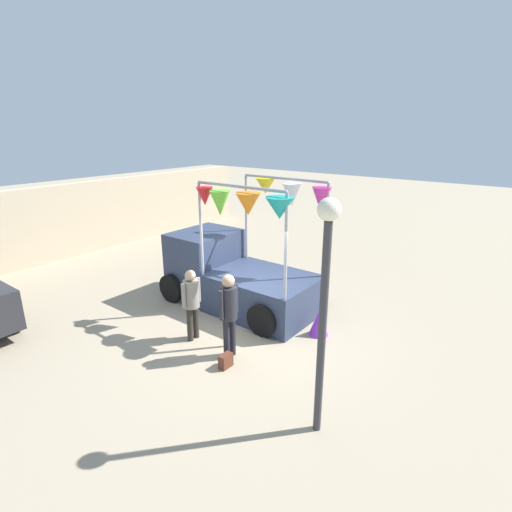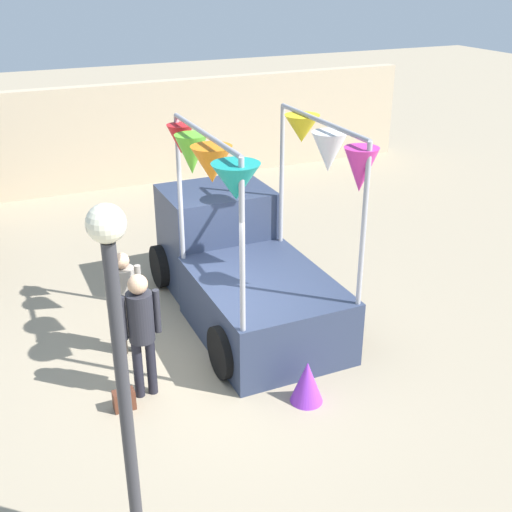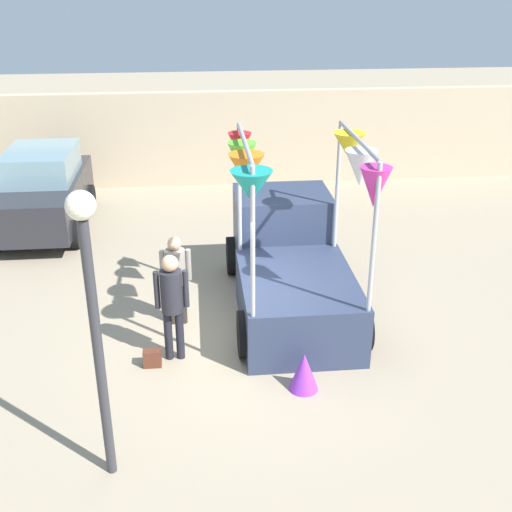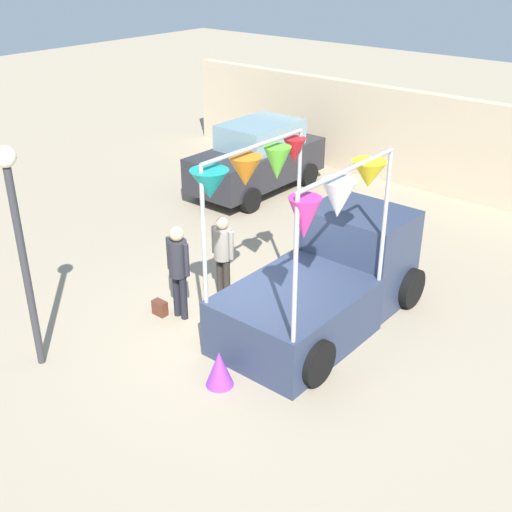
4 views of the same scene
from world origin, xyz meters
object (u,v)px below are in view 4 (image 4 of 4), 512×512
person_vendor (223,249)px  street_lamp (18,228)px  folded_kite_bundle_violet (219,369)px  person_customer (178,264)px  parked_car (258,157)px  handbag (160,308)px  vendor_truck (328,273)px

person_vendor → street_lamp: bearing=-102.4°
street_lamp → folded_kite_bundle_violet: (2.65, 1.44, -2.11)m
person_customer → person_vendor: 1.12m
parked_car → handbag: bearing=-65.8°
vendor_truck → person_customer: (-2.06, -1.67, 0.17)m
vendor_truck → handbag: 3.15m
handbag → folded_kite_bundle_violet: (2.25, -0.82, 0.16)m
person_customer → person_vendor: person_customer is taller
vendor_truck → street_lamp: bearing=-124.2°
parked_car → handbag: (2.75, -6.13, -0.80)m
folded_kite_bundle_violet → person_vendor: bearing=131.2°
parked_car → street_lamp: street_lamp is taller
street_lamp → folded_kite_bundle_violet: bearing=28.5°
person_customer → folded_kite_bundle_violet: person_customer is taller
street_lamp → person_vendor: bearing=77.6°
person_customer → handbag: bearing=-150.3°
handbag → street_lamp: 3.22m
person_customer → parked_car: bearing=117.6°
parked_car → person_vendor: size_ratio=2.46×
parked_car → person_customer: parked_car is taller
handbag → person_vendor: bearing=73.4°
parked_car → folded_kite_bundle_violet: (5.01, -6.94, -0.64)m
vendor_truck → parked_car: 6.69m
person_customer → street_lamp: bearing=-106.9°
parked_car → vendor_truck: bearing=-39.5°
vendor_truck → folded_kite_bundle_violet: 2.76m
parked_car → street_lamp: bearing=-74.3°
handbag → vendor_truck: bearing=37.9°
parked_car → folded_kite_bundle_violet: size_ratio=6.67×
vendor_truck → handbag: size_ratio=14.98×
vendor_truck → folded_kite_bundle_violet: (-0.16, -2.69, -0.63)m
parked_car → person_customer: bearing=-62.4°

